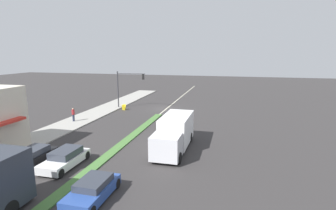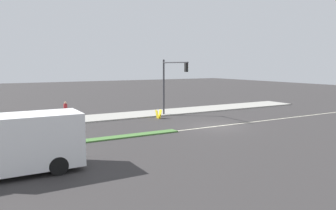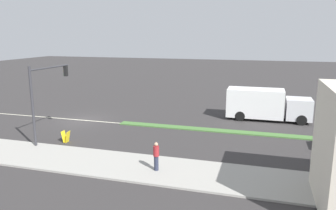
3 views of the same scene
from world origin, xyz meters
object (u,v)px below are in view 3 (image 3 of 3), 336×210
Objects in this scene: traffic_signal_main at (45,90)px; delivery_truck at (265,104)px; pedestrian at (156,156)px; warning_aframe_sign at (66,137)px.

traffic_signal_main reaches higher than delivery_truck.
pedestrian is 0.22× the size of delivery_truck.
traffic_signal_main is 10.45m from pedestrian.
warning_aframe_sign is 17.86m from delivery_truck.
traffic_signal_main is 6.69× the size of warning_aframe_sign.
delivery_truck is (-11.12, 15.45, -2.43)m from traffic_signal_main.
pedestrian is at bearing -22.53° from delivery_truck.
warning_aframe_sign is at bearing -51.81° from delivery_truck.
delivery_truck is at bearing 125.75° from traffic_signal_main.
warning_aframe_sign is at bearing 93.99° from traffic_signal_main.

